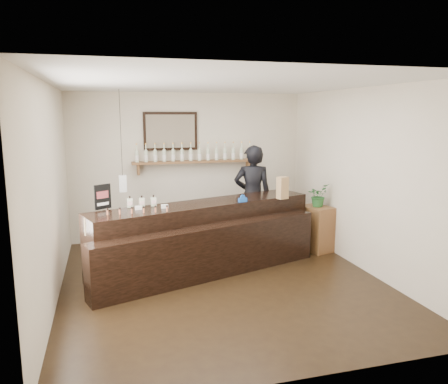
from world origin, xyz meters
name	(u,v)px	position (x,y,z in m)	size (l,w,h in m)	color
ground	(222,281)	(0.00, 0.00, 0.00)	(5.00, 5.00, 0.00)	black
room_shell	(222,165)	(0.00, 0.00, 1.70)	(5.00, 5.00, 5.00)	beige
back_wall_decor	(183,149)	(-0.14, 2.37, 1.75)	(2.66, 0.96, 1.69)	brown
counter	(206,239)	(-0.11, 0.56, 0.48)	(3.72, 2.10, 1.20)	black
promo_sign	(103,197)	(-1.63, 0.64, 1.22)	(0.23, 0.15, 0.36)	black
paper_bag	(283,188)	(1.20, 0.69, 1.21)	(0.19, 0.17, 0.36)	#A07E4D
tape_dispenser	(243,199)	(0.50, 0.61, 1.08)	(0.14, 0.07, 0.11)	#1850A9
side_cabinet	(317,228)	(2.00, 0.98, 0.40)	(0.53, 0.63, 0.80)	brown
potted_plant	(318,195)	(2.00, 0.98, 1.00)	(0.36, 0.31, 0.40)	#26612A
shopkeeper	(253,190)	(0.99, 1.55, 1.05)	(0.76, 0.50, 2.10)	black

